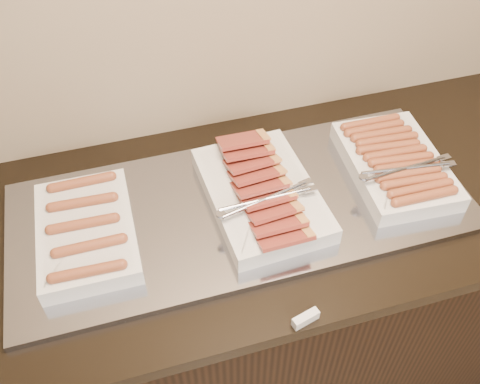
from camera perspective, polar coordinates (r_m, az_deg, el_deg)
name	(u,v)px	position (r m, az deg, el deg)	size (l,w,h in m)	color
counter	(249,298)	(1.79, 1.01, -11.20)	(2.06, 0.76, 0.90)	black
warming_tray	(241,207)	(1.42, 0.15, -1.63)	(1.20, 0.50, 0.02)	#9698A4
dish_left	(86,231)	(1.37, -16.07, -4.01)	(0.24, 0.35, 0.07)	silver
dish_center	(261,193)	(1.39, 2.29, -0.08)	(0.29, 0.42, 0.09)	silver
dish_right	(396,163)	(1.53, 16.28, 2.95)	(0.27, 0.38, 0.08)	silver
label_holder	(306,319)	(1.23, 7.01, -13.25)	(0.06, 0.02, 0.03)	silver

